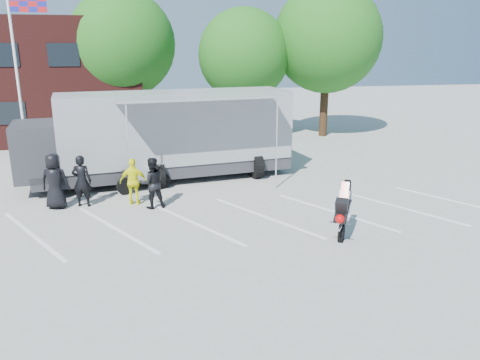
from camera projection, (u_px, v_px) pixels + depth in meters
name	position (u px, v px, depth m)	size (l,w,h in m)	color
ground	(190.00, 235.00, 13.90)	(100.00, 100.00, 0.00)	#A4A49F
parking_bay_lines	(187.00, 223.00, 14.83)	(18.00, 5.00, 0.01)	white
flagpole	(21.00, 55.00, 20.64)	(1.61, 0.12, 8.00)	white
tree_left	(122.00, 44.00, 27.01)	(6.12, 6.12, 8.64)	#382314
tree_mid	(244.00, 55.00, 27.67)	(5.44, 5.44, 7.68)	#382314
tree_right	(327.00, 39.00, 27.96)	(6.46, 6.46, 9.12)	#382314
transporter_truck	(167.00, 179.00, 19.80)	(11.44, 5.51, 3.64)	gray
parked_motorcycle	(144.00, 191.00, 18.09)	(0.72, 2.17, 1.14)	#A8A8AD
stunt_bike_rider	(344.00, 234.00, 13.99)	(0.74, 1.57, 1.85)	black
spectator_leather_a	(55.00, 181.00, 15.98)	(0.95, 0.62, 1.94)	black
spectator_leather_b	(82.00, 181.00, 16.20)	(0.67, 0.44, 1.83)	black
spectator_leather_c	(152.00, 183.00, 16.03)	(0.87, 0.67, 1.78)	black
spectator_hivis	(134.00, 182.00, 16.40)	(0.97, 0.41, 1.66)	#FDFF0D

